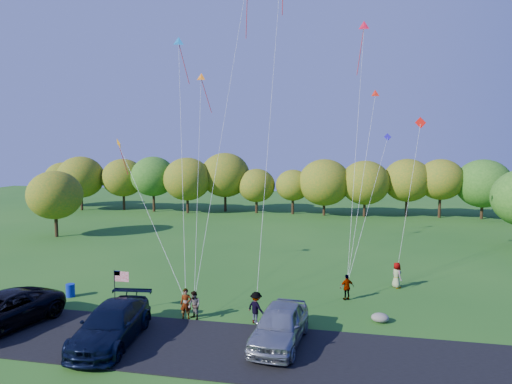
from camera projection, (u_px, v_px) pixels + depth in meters
ground at (203, 314)px, 25.91m from camera, size 140.00×140.00×0.00m
asphalt_lane at (177, 344)px, 22.01m from camera, size 44.00×6.00×0.06m
treeline at (272, 184)px, 60.72m from camera, size 76.47×27.36×7.45m
minivan_navy at (111, 324)px, 22.04m from camera, size 3.17×6.40×1.79m
minivan_silver at (280, 325)px, 21.90m from camera, size 2.64×5.62×1.86m
flyer_a at (186, 304)px, 25.19m from camera, size 0.69×0.51×1.71m
flyer_b at (194, 306)px, 25.10m from camera, size 0.97×0.94×1.58m
flyer_c at (256, 308)px, 24.54m from camera, size 1.30×1.15×1.74m
flyer_d at (347, 287)px, 28.28m from camera, size 1.01×0.80×1.61m
flyer_e at (397, 275)px, 30.71m from camera, size 0.89×1.01×1.73m
trash_barrel at (70, 290)px, 28.93m from camera, size 0.54×0.54×0.82m
flag_assembly at (119, 281)px, 26.00m from camera, size 0.92×0.60×2.49m
boulder_near at (284, 312)px, 25.56m from camera, size 1.13×0.88×0.56m
boulder_far at (380, 318)px, 24.78m from camera, size 0.95×0.79×0.49m
kites_aloft at (274, 19)px, 35.25m from camera, size 21.57×9.15×16.43m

